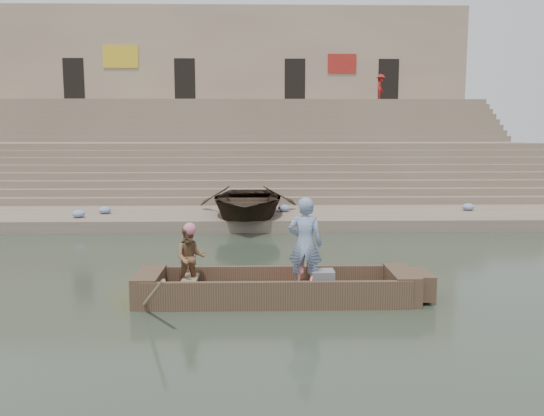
{
  "coord_description": "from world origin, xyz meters",
  "views": [
    {
      "loc": [
        2.68,
        -12.43,
        3.42
      ],
      "look_at": [
        3.02,
        2.03,
        1.4
      ],
      "focal_mm": 37.0,
      "sensor_mm": 36.0,
      "label": 1
    }
  ],
  "objects_px": {
    "beached_rowboat": "(247,201)",
    "rowing_man": "(190,258)",
    "main_rowboat": "(276,295)",
    "pedestrian": "(381,87)",
    "television": "(322,280)",
    "standing_man": "(305,244)"
  },
  "relations": [
    {
      "from": "beached_rowboat",
      "to": "pedestrian",
      "type": "relative_size",
      "value": 3.35
    },
    {
      "from": "rowing_man",
      "to": "beached_rowboat",
      "type": "xyz_separation_m",
      "value": [
        0.95,
        8.63,
        0.07
      ]
    },
    {
      "from": "main_rowboat",
      "to": "beached_rowboat",
      "type": "bearing_deg",
      "value": 95.1
    },
    {
      "from": "main_rowboat",
      "to": "television",
      "type": "bearing_deg",
      "value": 0.0
    },
    {
      "from": "rowing_man",
      "to": "television",
      "type": "xyz_separation_m",
      "value": [
        2.65,
        -0.1,
        -0.45
      ]
    },
    {
      "from": "pedestrian",
      "to": "beached_rowboat",
      "type": "bearing_deg",
      "value": 174.73
    },
    {
      "from": "main_rowboat",
      "to": "rowing_man",
      "type": "xyz_separation_m",
      "value": [
        -1.73,
        0.1,
        0.76
      ]
    },
    {
      "from": "main_rowboat",
      "to": "standing_man",
      "type": "height_order",
      "value": "standing_man"
    },
    {
      "from": "standing_man",
      "to": "beached_rowboat",
      "type": "xyz_separation_m",
      "value": [
        -1.36,
        8.73,
        -0.23
      ]
    },
    {
      "from": "standing_man",
      "to": "television",
      "type": "height_order",
      "value": "standing_man"
    },
    {
      "from": "beached_rowboat",
      "to": "rowing_man",
      "type": "bearing_deg",
      "value": -95.19
    },
    {
      "from": "rowing_man",
      "to": "television",
      "type": "height_order",
      "value": "rowing_man"
    },
    {
      "from": "rowing_man",
      "to": "beached_rowboat",
      "type": "bearing_deg",
      "value": 74.86
    },
    {
      "from": "standing_man",
      "to": "pedestrian",
      "type": "relative_size",
      "value": 1.23
    },
    {
      "from": "main_rowboat",
      "to": "beached_rowboat",
      "type": "height_order",
      "value": "beached_rowboat"
    },
    {
      "from": "main_rowboat",
      "to": "standing_man",
      "type": "distance_m",
      "value": 1.2
    },
    {
      "from": "rowing_man",
      "to": "pedestrian",
      "type": "height_order",
      "value": "pedestrian"
    },
    {
      "from": "pedestrian",
      "to": "main_rowboat",
      "type": "bearing_deg",
      "value": -173.86
    },
    {
      "from": "television",
      "to": "beached_rowboat",
      "type": "relative_size",
      "value": 0.09
    },
    {
      "from": "beached_rowboat",
      "to": "pedestrian",
      "type": "bearing_deg",
      "value": 62.86
    },
    {
      "from": "standing_man",
      "to": "television",
      "type": "xyz_separation_m",
      "value": [
        0.35,
        -0.0,
        -0.74
      ]
    },
    {
      "from": "main_rowboat",
      "to": "pedestrian",
      "type": "xyz_separation_m",
      "value": [
        7.03,
        23.29,
        5.86
      ]
    }
  ]
}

